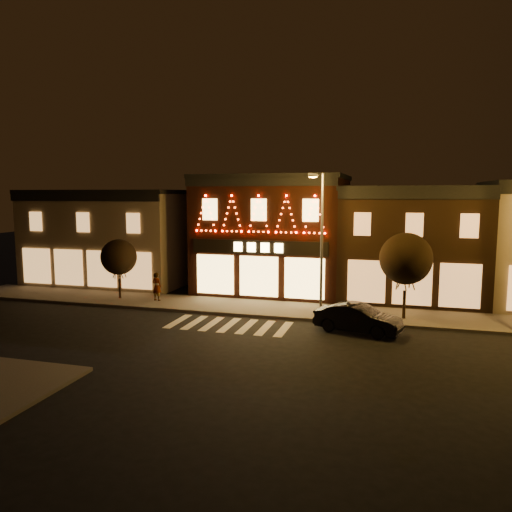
% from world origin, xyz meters
% --- Properties ---
extents(ground, '(120.00, 120.00, 0.00)m').
position_xyz_m(ground, '(0.00, 0.00, 0.00)').
color(ground, black).
rests_on(ground, ground).
extents(sidewalk_far, '(44.00, 4.00, 0.15)m').
position_xyz_m(sidewalk_far, '(2.00, 8.00, 0.07)').
color(sidewalk_far, '#47423D').
rests_on(sidewalk_far, ground).
extents(building_left, '(12.20, 8.28, 7.30)m').
position_xyz_m(building_left, '(-13.00, 13.99, 3.66)').
color(building_left, '#7E7159').
rests_on(building_left, ground).
extents(building_pulp, '(10.20, 8.34, 8.30)m').
position_xyz_m(building_pulp, '(0.00, 13.98, 4.16)').
color(building_pulp, black).
rests_on(building_pulp, ground).
extents(building_right_a, '(9.20, 8.28, 7.50)m').
position_xyz_m(building_right_a, '(9.50, 13.99, 3.76)').
color(building_right_a, black).
rests_on(building_right_a, ground).
extents(streetlamp_mid, '(0.66, 1.84, 8.00)m').
position_xyz_m(streetlamp_mid, '(4.41, 6.99, 4.85)').
color(streetlamp_mid, '#59595E').
rests_on(streetlamp_mid, sidewalk_far).
extents(tree_left, '(2.34, 2.34, 3.92)m').
position_xyz_m(tree_left, '(-8.99, 7.95, 2.89)').
color(tree_left, black).
rests_on(tree_left, sidewalk_far).
extents(tree_right, '(2.85, 2.85, 4.77)m').
position_xyz_m(tree_right, '(9.04, 7.50, 3.49)').
color(tree_right, black).
rests_on(tree_right, sidewalk_far).
extents(dark_sedan, '(4.63, 2.62, 1.44)m').
position_xyz_m(dark_sedan, '(6.76, 4.49, 0.72)').
color(dark_sedan, black).
rests_on(dark_sedan, ground).
extents(pedestrian, '(0.75, 0.57, 1.84)m').
position_xyz_m(pedestrian, '(-6.29, 7.95, 1.07)').
color(pedestrian, gray).
rests_on(pedestrian, sidewalk_far).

